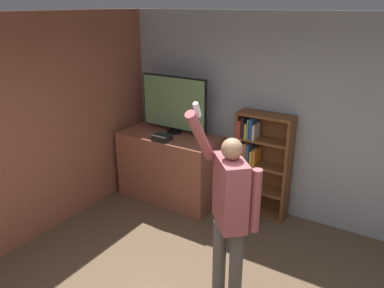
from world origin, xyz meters
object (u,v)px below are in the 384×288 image
at_px(person, 229,208).
at_px(waste_bin, 239,212).
at_px(television, 174,104).
at_px(game_console, 162,137).
at_px(bookshelf, 257,165).

distance_m(person, waste_bin, 1.62).
bearing_deg(waste_bin, television, 167.63).
bearing_deg(game_console, bookshelf, 23.74).
bearing_deg(waste_bin, game_console, -175.48).
distance_m(television, bookshelf, 1.45).
bearing_deg(person, game_console, -169.11).
bearing_deg(bookshelf, television, -171.97).
bearing_deg(person, bookshelf, 151.22).
bearing_deg(television, game_console, -84.15).
distance_m(bookshelf, person, 1.82).
distance_m(game_console, bookshelf, 1.36).
height_order(television, bookshelf, television).
bearing_deg(person, waste_bin, 157.36).
height_order(game_console, waste_bin, game_console).
relative_size(game_console, waste_bin, 0.65).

